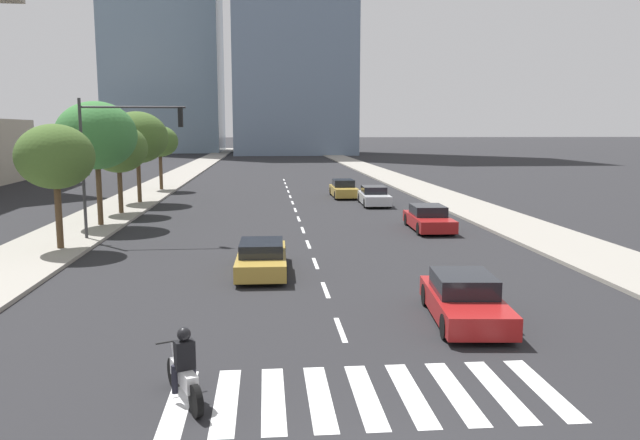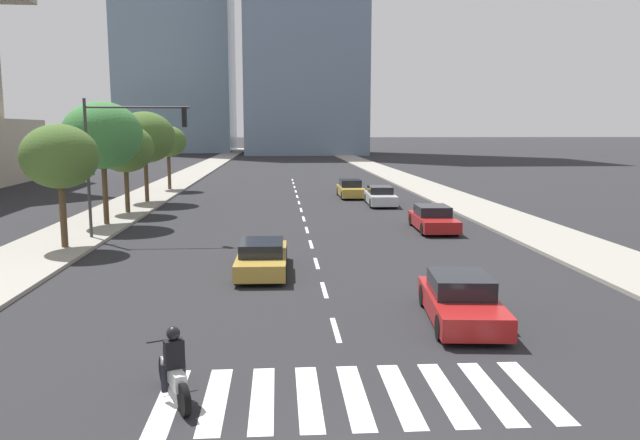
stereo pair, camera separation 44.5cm
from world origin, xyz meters
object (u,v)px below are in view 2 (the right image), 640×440
sedan_gold_3 (262,257)px  street_tree_second (102,136)px  sedan_gold_2 (350,189)px  sedan_silver_4 (380,196)px  motorcycle_trailing (174,371)px  street_tree_fifth (168,142)px  street_tree_fourth (145,138)px  sedan_red_0 (461,300)px  street_tree_third (125,148)px  sedan_red_1 (433,219)px  traffic_signal_far (124,143)px  street_tree_nearest (60,157)px

sedan_gold_3 → street_tree_second: (-8.58, 11.22, 4.28)m
sedan_gold_2 → sedan_silver_4: size_ratio=1.00×
motorcycle_trailing → street_tree_second: (-7.16, 21.80, 4.25)m
sedan_gold_2 → street_tree_fifth: street_tree_fifth is taller
street_tree_fourth → sedan_red_0: bearing=-63.0°
street_tree_second → street_tree_fourth: bearing=90.0°
sedan_gold_3 → street_tree_fourth: street_tree_fourth is taller
sedan_silver_4 → street_tree_third: size_ratio=0.88×
sedan_red_1 → street_tree_fourth: bearing=-124.3°
sedan_red_0 → sedan_gold_3: (-5.51, 6.15, -0.02)m
sedan_gold_3 → traffic_signal_far: bearing=43.4°
sedan_red_0 → sedan_gold_2: bearing=-175.7°
motorcycle_trailing → sedan_gold_2: motorcycle_trailing is taller
sedan_silver_4 → sedan_red_0: bearing=-2.5°
traffic_signal_far → street_tree_second: size_ratio=0.99×
street_tree_fifth → street_tree_third: bearing=-90.0°
sedan_gold_3 → street_tree_fourth: (-8.58, 21.53, 4.04)m
traffic_signal_far → street_tree_nearest: (-2.10, -2.43, -0.53)m
street_tree_second → street_tree_fourth: street_tree_second is taller
motorcycle_trailing → traffic_signal_far: bearing=-7.2°
motorcycle_trailing → street_tree_nearest: (-7.16, 15.29, 3.43)m
sedan_red_0 → street_tree_fourth: size_ratio=0.72×
sedan_red_1 → traffic_signal_far: size_ratio=0.74×
street_tree_second → sedan_red_1: bearing=-7.7°
street_tree_third → sedan_gold_2: bearing=30.6°
street_tree_fourth → street_tree_second: bearing=-90.0°
sedan_silver_4 → street_tree_third: 16.94m
sedan_gold_3 → sedan_red_1: bearing=-42.8°
sedan_gold_3 → street_tree_fourth: 23.52m
street_tree_second → street_tree_third: size_ratio=1.21×
motorcycle_trailing → street_tree_fourth: size_ratio=0.32×
sedan_gold_2 → street_tree_fourth: size_ratio=0.75×
motorcycle_trailing → sedan_red_1: size_ratio=0.42×
sedan_gold_3 → street_tree_second: size_ratio=0.75×
sedan_silver_4 → street_tree_nearest: bearing=-45.3°
sedan_red_1 → sedan_gold_3: sedan_red_1 is taller
sedan_gold_3 → traffic_signal_far: traffic_signal_far is taller
street_tree_fourth → sedan_gold_3: bearing=-68.3°
sedan_red_1 → street_tree_second: bearing=-95.7°
street_tree_fourth → street_tree_fifth: (0.00, 9.07, -0.46)m
motorcycle_trailing → sedan_gold_2: (7.55, 35.20, 0.03)m
sedan_red_0 → street_tree_fourth: (-14.09, 27.67, 4.02)m
street_tree_second → street_tree_fifth: 19.40m
sedan_red_0 → street_tree_fourth: 31.31m
sedan_silver_4 → street_tree_fifth: (-16.18, 11.02, 3.55)m
sedan_red_1 → street_tree_fourth: size_ratio=0.76×
traffic_signal_far → street_tree_nearest: bearing=-130.8°
street_tree_third → sedan_red_0: bearing=-57.4°
street_tree_fifth → sedan_gold_3: bearing=-74.3°
sedan_red_1 → street_tree_fourth: 21.67m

